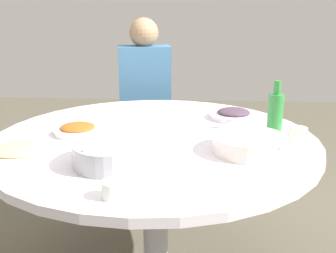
{
  "coord_description": "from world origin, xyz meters",
  "views": [
    {
      "loc": [
        0.16,
        -1.57,
        1.27
      ],
      "look_at": [
        0.07,
        -0.13,
        0.83
      ],
      "focal_mm": 41.24,
      "sensor_mm": 36.0,
      "label": 1
    }
  ],
  "objects_px": {
    "tea_cup_near": "(298,134)",
    "diner_left": "(145,85)",
    "dish_noodles": "(19,151)",
    "green_bottle": "(275,112)",
    "round_dining_table": "(155,156)",
    "rice_bowl": "(113,153)",
    "dish_stirfry": "(78,129)",
    "stool_for_diner_left": "(146,161)",
    "dish_eggplant": "(234,114)",
    "soup_bowl": "(249,144)",
    "tea_cup_far": "(113,190)"
  },
  "relations": [
    {
      "from": "tea_cup_near",
      "to": "diner_left",
      "type": "xyz_separation_m",
      "value": [
        -0.76,
        1.01,
        0.0
      ]
    },
    {
      "from": "dish_noodles",
      "to": "green_bottle",
      "type": "xyz_separation_m",
      "value": [
        1.01,
        0.35,
        0.08
      ]
    },
    {
      "from": "green_bottle",
      "to": "round_dining_table",
      "type": "bearing_deg",
      "value": -170.74
    },
    {
      "from": "green_bottle",
      "to": "diner_left",
      "type": "xyz_separation_m",
      "value": [
        -0.69,
        0.9,
        -0.06
      ]
    },
    {
      "from": "rice_bowl",
      "to": "tea_cup_near",
      "type": "height_order",
      "value": "rice_bowl"
    },
    {
      "from": "round_dining_table",
      "to": "green_bottle",
      "type": "distance_m",
      "value": 0.56
    },
    {
      "from": "dish_stirfry",
      "to": "rice_bowl",
      "type": "bearing_deg",
      "value": -56.24
    },
    {
      "from": "round_dining_table",
      "to": "stool_for_diner_left",
      "type": "relative_size",
      "value": 2.97
    },
    {
      "from": "rice_bowl",
      "to": "dish_eggplant",
      "type": "height_order",
      "value": "rice_bowl"
    },
    {
      "from": "diner_left",
      "to": "rice_bowl",
      "type": "bearing_deg",
      "value": -87.81
    },
    {
      "from": "dish_eggplant",
      "to": "dish_stirfry",
      "type": "bearing_deg",
      "value": -157.09
    },
    {
      "from": "rice_bowl",
      "to": "diner_left",
      "type": "distance_m",
      "value": 1.31
    },
    {
      "from": "round_dining_table",
      "to": "dish_noodles",
      "type": "xyz_separation_m",
      "value": [
        -0.48,
        -0.26,
        0.11
      ]
    },
    {
      "from": "tea_cup_near",
      "to": "stool_for_diner_left",
      "type": "distance_m",
      "value": 1.38
    },
    {
      "from": "dish_noodles",
      "to": "dish_stirfry",
      "type": "bearing_deg",
      "value": 62.11
    },
    {
      "from": "round_dining_table",
      "to": "dish_eggplant",
      "type": "bearing_deg",
      "value": 39.92
    },
    {
      "from": "rice_bowl",
      "to": "soup_bowl",
      "type": "relative_size",
      "value": 0.99
    },
    {
      "from": "dish_stirfry",
      "to": "tea_cup_near",
      "type": "height_order",
      "value": "tea_cup_near"
    },
    {
      "from": "rice_bowl",
      "to": "dish_eggplant",
      "type": "relative_size",
      "value": 1.16
    },
    {
      "from": "soup_bowl",
      "to": "tea_cup_near",
      "type": "relative_size",
      "value": 3.7
    },
    {
      "from": "round_dining_table",
      "to": "rice_bowl",
      "type": "relative_size",
      "value": 4.96
    },
    {
      "from": "stool_for_diner_left",
      "to": "tea_cup_far",
      "type": "bearing_deg",
      "value": -86.24
    },
    {
      "from": "soup_bowl",
      "to": "dish_eggplant",
      "type": "xyz_separation_m",
      "value": [
        -0.01,
        0.48,
        -0.01
      ]
    },
    {
      "from": "rice_bowl",
      "to": "diner_left",
      "type": "bearing_deg",
      "value": 92.19
    },
    {
      "from": "soup_bowl",
      "to": "dish_stirfry",
      "type": "relative_size",
      "value": 1.37
    },
    {
      "from": "round_dining_table",
      "to": "diner_left",
      "type": "bearing_deg",
      "value": 99.53
    },
    {
      "from": "round_dining_table",
      "to": "dish_eggplant",
      "type": "relative_size",
      "value": 5.75
    },
    {
      "from": "tea_cup_far",
      "to": "diner_left",
      "type": "xyz_separation_m",
      "value": [
        -0.1,
        1.56,
        0.01
      ]
    },
    {
      "from": "round_dining_table",
      "to": "dish_stirfry",
      "type": "distance_m",
      "value": 0.36
    },
    {
      "from": "dish_stirfry",
      "to": "dish_eggplant",
      "type": "xyz_separation_m",
      "value": [
        0.71,
        0.3,
        0.0
      ]
    },
    {
      "from": "dish_eggplant",
      "to": "stool_for_diner_left",
      "type": "height_order",
      "value": "dish_eggplant"
    },
    {
      "from": "tea_cup_far",
      "to": "stool_for_diner_left",
      "type": "xyz_separation_m",
      "value": [
        -0.1,
        1.56,
        -0.54
      ]
    },
    {
      "from": "green_bottle",
      "to": "dish_stirfry",
      "type": "bearing_deg",
      "value": -174.9
    },
    {
      "from": "dish_stirfry",
      "to": "stool_for_diner_left",
      "type": "height_order",
      "value": "dish_stirfry"
    },
    {
      "from": "rice_bowl",
      "to": "green_bottle",
      "type": "relative_size",
      "value": 1.21
    },
    {
      "from": "dish_stirfry",
      "to": "tea_cup_near",
      "type": "xyz_separation_m",
      "value": [
        0.93,
        -0.04,
        0.01
      ]
    },
    {
      "from": "tea_cup_far",
      "to": "stool_for_diner_left",
      "type": "distance_m",
      "value": 1.66
    },
    {
      "from": "dish_noodles",
      "to": "tea_cup_near",
      "type": "bearing_deg",
      "value": 12.01
    },
    {
      "from": "green_bottle",
      "to": "tea_cup_far",
      "type": "xyz_separation_m",
      "value": [
        -0.58,
        -0.67,
        -0.07
      ]
    },
    {
      "from": "dish_noodles",
      "to": "tea_cup_far",
      "type": "height_order",
      "value": "tea_cup_far"
    },
    {
      "from": "dish_noodles",
      "to": "dish_eggplant",
      "type": "xyz_separation_m",
      "value": [
        0.85,
        0.57,
        0.0
      ]
    },
    {
      "from": "green_bottle",
      "to": "dish_noodles",
      "type": "bearing_deg",
      "value": -160.91
    },
    {
      "from": "tea_cup_near",
      "to": "tea_cup_far",
      "type": "distance_m",
      "value": 0.85
    },
    {
      "from": "dish_noodles",
      "to": "rice_bowl",
      "type": "bearing_deg",
      "value": -10.01
    },
    {
      "from": "round_dining_table",
      "to": "dish_stirfry",
      "type": "relative_size",
      "value": 6.7
    },
    {
      "from": "stool_for_diner_left",
      "to": "diner_left",
      "type": "distance_m",
      "value": 0.55
    },
    {
      "from": "dish_noodles",
      "to": "tea_cup_far",
      "type": "distance_m",
      "value": 0.53
    },
    {
      "from": "stool_for_diner_left",
      "to": "diner_left",
      "type": "height_order",
      "value": "diner_left"
    },
    {
      "from": "rice_bowl",
      "to": "diner_left",
      "type": "relative_size",
      "value": 0.37
    },
    {
      "from": "dish_eggplant",
      "to": "green_bottle",
      "type": "bearing_deg",
      "value": -54.74
    }
  ]
}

